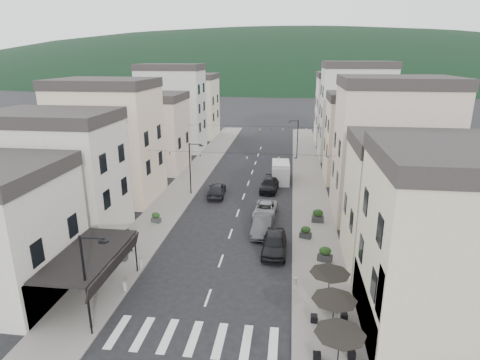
% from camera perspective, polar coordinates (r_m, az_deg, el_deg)
% --- Properties ---
extents(sidewalk_left, '(4.00, 76.00, 0.12)m').
position_cam_1_polar(sidewalk_left, '(52.32, -6.89, 0.26)').
color(sidewalk_left, slate).
rests_on(sidewalk_left, ground).
extents(sidewalk_right, '(4.00, 76.00, 0.12)m').
position_cam_1_polar(sidewalk_right, '(50.87, 9.74, -0.37)').
color(sidewalk_right, slate).
rests_on(sidewalk_right, ground).
extents(hill_backdrop, '(640.00, 360.00, 70.00)m').
position_cam_1_polar(hill_backdrop, '(316.88, 6.56, 14.44)').
color(hill_backdrop, black).
rests_on(hill_backdrop, ground).
extents(bistro_building, '(10.00, 8.00, 10.00)m').
position_cam_1_polar(bistro_building, '(24.80, 29.41, -9.60)').
color(bistro_building, '#BEB497').
rests_on(bistro_building, ground).
extents(boutique_awning, '(3.77, 7.50, 3.28)m').
position_cam_1_polar(boutique_awning, '(27.56, -20.35, -10.08)').
color(boutique_awning, black).
rests_on(boutique_awning, ground).
extents(buildings_row_left, '(10.20, 54.16, 14.00)m').
position_cam_1_polar(buildings_row_left, '(58.35, -12.48, 7.87)').
color(buildings_row_left, '#B7B1A8').
rests_on(buildings_row_left, ground).
extents(buildings_row_right, '(10.20, 54.16, 14.50)m').
position_cam_1_polar(buildings_row_right, '(54.65, 17.30, 7.09)').
color(buildings_row_right, '#BEB497').
rests_on(buildings_row_right, ground).
extents(cafe_terrace, '(2.50, 8.10, 2.53)m').
position_cam_1_polar(cafe_terrace, '(23.37, 13.22, -16.82)').
color(cafe_terrace, black).
rests_on(cafe_terrace, ground).
extents(streetlamp_left_near, '(1.70, 0.56, 6.00)m').
position_cam_1_polar(streetlamp_left_near, '(24.34, -20.68, -12.35)').
color(streetlamp_left_near, black).
rests_on(streetlamp_left_near, ground).
extents(streetlamp_left_far, '(1.70, 0.56, 6.00)m').
position_cam_1_polar(streetlamp_left_far, '(45.34, -6.80, 2.38)').
color(streetlamp_left_far, black).
rests_on(streetlamp_left_far, ground).
extents(streetlamp_right_far, '(1.70, 0.56, 6.00)m').
position_cam_1_polar(streetlamp_right_far, '(61.58, 7.94, 6.30)').
color(streetlamp_right_far, black).
rests_on(streetlamp_right_far, ground).
extents(bollards, '(11.66, 10.26, 0.60)m').
position_cam_1_polar(bollards, '(27.00, -4.83, -16.18)').
color(bollards, gray).
rests_on(bollards, ground).
extents(bunting_near, '(19.00, 0.28, 0.62)m').
position_cam_1_polar(bunting_near, '(39.97, -0.14, 3.36)').
color(bunting_near, black).
rests_on(bunting_near, ground).
extents(bunting_far, '(19.00, 0.28, 0.62)m').
position_cam_1_polar(bunting_far, '(55.54, 2.00, 7.31)').
color(bunting_far, black).
rests_on(bunting_far, ground).
extents(parked_car_a, '(1.97, 4.85, 1.65)m').
position_cam_1_polar(parked_car_a, '(32.77, 4.90, -8.95)').
color(parked_car_a, black).
rests_on(parked_car_a, ground).
extents(parked_car_b, '(1.86, 4.79, 1.56)m').
position_cam_1_polar(parked_car_b, '(36.10, 3.23, -6.42)').
color(parked_car_b, '#353537').
rests_on(parked_car_b, ground).
extents(parked_car_c, '(2.37, 4.77, 1.30)m').
position_cam_1_polar(parked_car_c, '(39.97, 3.61, -4.21)').
color(parked_car_c, '#95979D').
rests_on(parked_car_c, ground).
extents(parked_car_d, '(2.33, 4.95, 1.39)m').
position_cam_1_polar(parked_car_d, '(47.32, 4.24, -0.70)').
color(parked_car_d, black).
rests_on(parked_car_d, ground).
extents(parked_car_e, '(2.19, 4.76, 1.58)m').
position_cam_1_polar(parked_car_e, '(45.36, -3.34, -1.36)').
color(parked_car_e, black).
rests_on(parked_car_e, ground).
extents(delivery_van, '(2.37, 5.50, 2.60)m').
position_cam_1_polar(delivery_van, '(50.93, 5.79, 1.25)').
color(delivery_van, '#BDBDBF').
rests_on(delivery_van, ground).
extents(pedestrian_a, '(0.74, 0.51, 1.92)m').
position_cam_1_polar(pedestrian_a, '(33.54, -15.89, -8.46)').
color(pedestrian_a, black).
rests_on(pedestrian_a, sidewalk_left).
extents(pedestrian_b, '(0.97, 0.77, 1.94)m').
position_cam_1_polar(pedestrian_b, '(33.72, -15.55, -8.27)').
color(pedestrian_b, '#28212C').
rests_on(pedestrian_b, sidewalk_left).
extents(planter_la, '(0.99, 0.56, 1.09)m').
position_cam_1_polar(planter_la, '(32.79, -16.63, -9.99)').
color(planter_la, '#303032').
rests_on(planter_la, sidewalk_left).
extents(planter_lb, '(1.00, 0.73, 1.00)m').
position_cam_1_polar(planter_lb, '(38.93, -11.86, -5.24)').
color(planter_lb, '#323234').
rests_on(planter_lb, sidewalk_left).
extents(planter_ra, '(1.20, 0.95, 1.18)m').
position_cam_1_polar(planter_ra, '(31.96, 12.00, -10.27)').
color(planter_ra, '#29292B').
rests_on(planter_ra, sidewalk_right).
extents(planter_rb, '(1.09, 0.84, 1.08)m').
position_cam_1_polar(planter_rb, '(35.44, 9.31, -7.34)').
color(planter_rb, '#2B2B2D').
rests_on(planter_rb, sidewalk_right).
extents(planter_rc, '(1.15, 0.66, 1.27)m').
position_cam_1_polar(planter_rc, '(38.86, 11.00, -5.02)').
color(planter_rc, '#303032').
rests_on(planter_rc, sidewalk_right).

